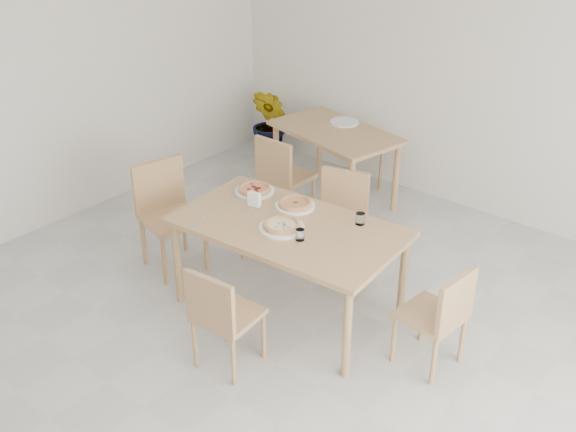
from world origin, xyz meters
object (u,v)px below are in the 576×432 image
Objects in this scene: pizza_margherita at (295,203)px; potted_plant at (271,124)px; chair_west at (167,208)px; napkin_holder at (254,200)px; main_table at (288,233)px; chair_back_s at (281,173)px; plate_margherita at (295,206)px; plate_empty at (344,122)px; chair_south at (221,313)px; chair_back_n at (385,133)px; second_table at (335,140)px; chair_north at (340,213)px; chair_east at (441,313)px; pizza_pepperoni at (254,189)px; plate_mushroom at (282,228)px; pizza_mushroom at (282,225)px; tumbler_a at (360,219)px; plate_pepperoni at (254,191)px; tumbler_b at (300,235)px.

pizza_margherita is 0.38× the size of potted_plant.
napkin_holder is at bearing -64.36° from chair_west.
potted_plant is at bearing 129.21° from main_table.
main_table is 1.48m from chair_back_s.
plate_margherita is 1.92m from plate_empty.
plate_margherita reaches higher than main_table.
chair_south is 0.92× the size of chair_back_s.
main_table is 1.95× the size of chair_back_n.
chair_south is 0.56× the size of second_table.
potted_plant reaches higher than chair_north.
potted_plant is (-1.07, 1.08, -0.07)m from chair_back_s.
chair_back_n is 1.03× the size of potted_plant.
chair_back_n is (-1.99, 2.43, 0.06)m from chair_east.
pizza_pepperoni reaches higher than second_table.
plate_mushroom is (-1.21, -0.21, 0.31)m from chair_east.
potted_plant is at bearing 128.58° from chair_north.
pizza_margherita is at bearing 28.58° from napkin_holder.
plate_empty reaches higher than second_table.
pizza_mushroom is 0.64m from pizza_pepperoni.
pizza_margherita is 0.41m from pizza_pepperoni.
potted_plant is at bearing 143.55° from tumbler_a.
pizza_margherita is at bearing 113.90° from plate_mushroom.
napkin_holder is (-0.38, 0.13, 0.03)m from pizza_mushroom.
chair_south is 2.56× the size of plate_margherita.
chair_back_n is at bearing -81.05° from chair_south.
chair_north is at bearing 51.28° from plate_pepperoni.
plate_pepperoni is 1.58m from second_table.
potted_plant is (-0.84, 2.28, -0.10)m from chair_west.
chair_north is 1.02m from tumbler_b.
potted_plant reaches higher than chair_east.
plate_pepperoni is at bearing 150.16° from pizza_mushroom.
chair_back_s is at bearing 151.88° from tumbler_a.
chair_west reaches higher than plate_pepperoni.
tumbler_b is at bearing -69.78° from chair_east.
chair_north is 0.93m from plate_mushroom.
chair_back_n reaches higher than tumbler_b.
second_table is at bearing 115.53° from pizza_mushroom.
chair_back_s is at bearing -93.63° from plate_empty.
tumbler_b is at bearing -61.80° from plate_empty.
tumbler_a is (1.62, 0.46, 0.26)m from chair_west.
tumbler_b is at bearing -45.11° from potted_plant.
plate_empty is (-1.33, 1.66, -0.04)m from tumbler_a.
tumbler_b reaches higher than chair_east.
chair_north is 0.87m from napkin_holder.
tumbler_b is 0.10× the size of chair_back_s.
potted_plant is (-1.13, 0.16, -0.33)m from plate_empty.
chair_east is 0.91× the size of potted_plant.
tumbler_b is (0.11, 0.70, 0.33)m from chair_south.
potted_plant is (-2.16, 2.97, -0.03)m from chair_south.
chair_back_n is (0.10, 0.78, -0.14)m from second_table.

